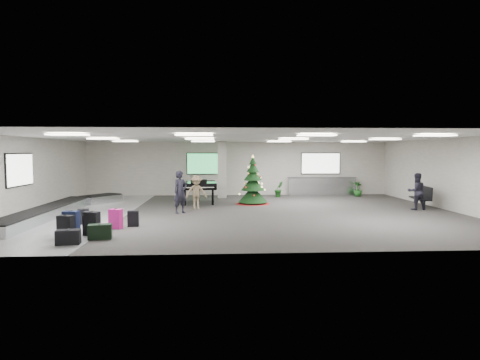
{
  "coord_description": "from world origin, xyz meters",
  "views": [
    {
      "loc": [
        -1.25,
        -17.05,
        2.59
      ],
      "look_at": [
        -0.24,
        1.0,
        1.33
      ],
      "focal_mm": 30.0,
      "sensor_mm": 36.0,
      "label": 1
    }
  ],
  "objects": [
    {
      "name": "traveler_b",
      "position": [
        -2.23,
        1.23,
        0.76
      ],
      "size": [
        1.06,
        0.72,
        1.52
      ],
      "primitive_type": "imported",
      "rotation": [
        0.0,
        0.0,
        0.16
      ],
      "color": "#8C7656",
      "rests_on": "ground"
    },
    {
      "name": "suitcase_8",
      "position": [
        -6.06,
        -2.55,
        0.28
      ],
      "size": [
        0.42,
        0.31,
        0.58
      ],
      "rotation": [
        0.0,
        0.0,
        0.27
      ],
      "color": "black",
      "rests_on": "ground"
    },
    {
      "name": "suitcase_5",
      "position": [
        -5.81,
        -4.88,
        0.35
      ],
      "size": [
        0.51,
        0.37,
        0.71
      ],
      "rotation": [
        0.0,
        0.0,
        -0.27
      ],
      "color": "black",
      "rests_on": "ground"
    },
    {
      "name": "room_envelope",
      "position": [
        -0.38,
        0.67,
        2.33
      ],
      "size": [
        18.02,
        14.02,
        3.21
      ],
      "color": "#ACA59D",
      "rests_on": "ground"
    },
    {
      "name": "baggage_carousel",
      "position": [
        -7.84,
        -0.08,
        0.21
      ],
      "size": [
        2.28,
        9.71,
        0.43
      ],
      "color": "silver",
      "rests_on": "ground"
    },
    {
      "name": "suitcase_3",
      "position": [
        -4.19,
        -3.06,
        0.28
      ],
      "size": [
        0.38,
        0.22,
        0.57
      ],
      "rotation": [
        0.0,
        0.0,
        0.04
      ],
      "color": "black",
      "rests_on": "ground"
    },
    {
      "name": "navy_suitcase",
      "position": [
        -5.86,
        -4.3,
        0.37
      ],
      "size": [
        0.52,
        0.37,
        0.76
      ],
      "rotation": [
        0.0,
        0.0,
        -0.2
      ],
      "color": "black",
      "rests_on": "ground"
    },
    {
      "name": "bench",
      "position": [
        8.19,
        0.85,
        0.58
      ],
      "size": [
        0.81,
        1.68,
        1.02
      ],
      "rotation": [
        0.0,
        0.0,
        -0.17
      ],
      "color": "black",
      "rests_on": "ground"
    },
    {
      "name": "grand_piano",
      "position": [
        -2.21,
        3.11,
        0.9
      ],
      "size": [
        1.85,
        2.31,
        1.27
      ],
      "rotation": [
        0.0,
        0.0,
        0.06
      ],
      "color": "black",
      "rests_on": "ground"
    },
    {
      "name": "suitcase_1",
      "position": [
        -5.19,
        -4.46,
        0.34
      ],
      "size": [
        0.46,
        0.29,
        0.69
      ],
      "rotation": [
        0.0,
        0.0,
        0.15
      ],
      "color": "black",
      "rests_on": "ground"
    },
    {
      "name": "traveler_a",
      "position": [
        -2.83,
        -0.11,
        0.9
      ],
      "size": [
        0.78,
        0.76,
        1.81
      ],
      "primitive_type": "imported",
      "rotation": [
        0.0,
        0.0,
        0.73
      ],
      "color": "black",
      "rests_on": "ground"
    },
    {
      "name": "pink_suitcase",
      "position": [
        -4.7,
        -3.43,
        0.33
      ],
      "size": [
        0.48,
        0.38,
        0.68
      ],
      "rotation": [
        0.0,
        0.0,
        -0.38
      ],
      "color": "#D21B81",
      "rests_on": "ground"
    },
    {
      "name": "potted_plant_left",
      "position": [
        2.27,
        5.8,
        0.46
      ],
      "size": [
        0.62,
        0.56,
        0.91
      ],
      "primitive_type": "imported",
      "rotation": [
        0.0,
        0.0,
        0.39
      ],
      "color": "#194215",
      "rests_on": "ground"
    },
    {
      "name": "black_duffel",
      "position": [
        -5.44,
        -5.72,
        0.21
      ],
      "size": [
        0.68,
        0.43,
        0.44
      ],
      "rotation": [
        0.0,
        0.0,
        0.13
      ],
      "color": "black",
      "rests_on": "ground"
    },
    {
      "name": "suitcase_0",
      "position": [
        -5.16,
        -4.52,
        0.37
      ],
      "size": [
        0.53,
        0.39,
        0.77
      ],
      "rotation": [
        0.0,
        0.0,
        -0.28
      ],
      "color": "black",
      "rests_on": "ground"
    },
    {
      "name": "service_counter",
      "position": [
        5.0,
        6.65,
        0.55
      ],
      "size": [
        4.05,
        0.65,
        1.08
      ],
      "color": "silver",
      "rests_on": "ground"
    },
    {
      "name": "traveler_bench",
      "position": [
        7.65,
        0.34,
        0.82
      ],
      "size": [
        0.81,
        0.63,
        1.65
      ],
      "primitive_type": "imported",
      "rotation": [
        0.0,
        0.0,
        3.13
      ],
      "color": "black",
      "rests_on": "ground"
    },
    {
      "name": "ground",
      "position": [
        0.0,
        0.0,
        0.0
      ],
      "size": [
        18.0,
        18.0,
        0.0
      ],
      "primitive_type": "plane",
      "color": "#312F2D",
      "rests_on": "ground"
    },
    {
      "name": "potted_plant_right",
      "position": [
        6.92,
        5.79,
        0.43
      ],
      "size": [
        0.69,
        0.69,
        0.87
      ],
      "primitive_type": "imported",
      "rotation": [
        0.0,
        0.0,
        2.29
      ],
      "color": "#194215",
      "rests_on": "ground"
    },
    {
      "name": "christmas_tree",
      "position": [
        0.5,
        2.81,
        0.85
      ],
      "size": [
        1.73,
        1.73,
        2.47
      ],
      "color": "maroon",
      "rests_on": "ground"
    },
    {
      "name": "green_duffel",
      "position": [
        -4.76,
        -5.05,
        0.22
      ],
      "size": [
        0.71,
        0.44,
        0.47
      ],
      "rotation": [
        0.0,
        0.0,
        0.17
      ],
      "color": "black",
      "rests_on": "ground"
    }
  ]
}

